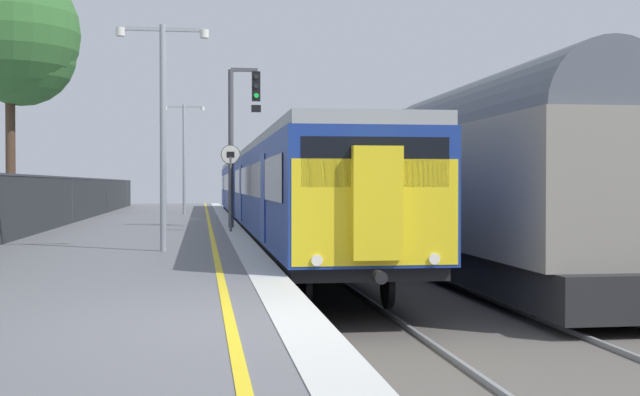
{
  "coord_description": "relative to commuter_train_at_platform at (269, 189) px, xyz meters",
  "views": [
    {
      "loc": [
        -0.65,
        -8.78,
        1.47
      ],
      "look_at": [
        1.29,
        4.83,
        1.24
      ],
      "focal_mm": 46.81,
      "sensor_mm": 36.0,
      "label": 1
    }
  ],
  "objects": [
    {
      "name": "background_tree_left",
      "position": [
        -9.06,
        -4.43,
        5.12
      ],
      "size": [
        4.69,
        4.69,
        8.95
      ],
      "color": "#473323",
      "rests_on": "ground"
    },
    {
      "name": "ground",
      "position": [
        0.54,
        -25.26,
        -1.88
      ],
      "size": [
        17.4,
        110.0,
        1.21
      ],
      "color": "slate"
    },
    {
      "name": "freight_train_adjacent_track",
      "position": [
        4.0,
        -8.61,
        0.39
      ],
      "size": [
        2.6,
        26.38,
        4.86
      ],
      "color": "#232326",
      "rests_on": "ground"
    },
    {
      "name": "platform_lamp_far",
      "position": [
        -3.57,
        7.14,
        1.9
      ],
      "size": [
        2.0,
        0.2,
        5.34
      ],
      "color": "#93999E",
      "rests_on": "ground"
    },
    {
      "name": "signal_gantry",
      "position": [
        -1.49,
        -5.79,
        2.08
      ],
      "size": [
        1.1,
        0.24,
        5.38
      ],
      "color": "#47474C",
      "rests_on": "ground"
    },
    {
      "name": "speed_limit_sign",
      "position": [
        -1.85,
        -8.28,
        0.44
      ],
      "size": [
        0.59,
        0.08,
        2.67
      ],
      "color": "#59595B",
      "rests_on": "ground"
    },
    {
      "name": "platform_lamp_mid",
      "position": [
        -3.57,
        -15.53,
        1.7
      ],
      "size": [
        2.0,
        0.2,
        4.94
      ],
      "color": "#93999E",
      "rests_on": "ground"
    },
    {
      "name": "commuter_train_at_platform",
      "position": [
        0.0,
        0.0,
        0.0
      ],
      "size": [
        2.83,
        42.69,
        3.81
      ],
      "color": "navy",
      "rests_on": "ground"
    }
  ]
}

